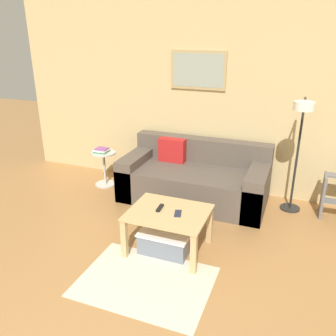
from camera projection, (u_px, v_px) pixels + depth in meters
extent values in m
cube|color=tan|center=(205.00, 97.00, 4.76)|extent=(5.60, 0.06, 2.55)
cube|color=tan|center=(198.00, 70.00, 4.62)|extent=(0.75, 0.02, 0.49)
cube|color=#939E8E|center=(198.00, 70.00, 4.61)|extent=(0.68, 0.01, 0.42)
cube|color=beige|center=(145.00, 281.00, 3.21)|extent=(1.18, 0.87, 0.01)
cube|color=brown|center=(194.00, 185.00, 4.68)|extent=(1.87, 0.91, 0.43)
cube|color=brown|center=(202.00, 150.00, 4.85)|extent=(1.87, 0.20, 0.32)
cube|color=brown|center=(138.00, 172.00, 4.93)|extent=(0.24, 0.91, 0.55)
cube|color=brown|center=(257.00, 190.00, 4.38)|extent=(0.24, 0.91, 0.55)
cube|color=red|center=(172.00, 150.00, 4.83)|extent=(0.36, 0.14, 0.32)
cube|color=tan|center=(168.00, 212.00, 3.54)|extent=(0.79, 0.64, 0.02)
cube|color=tan|center=(124.00, 239.00, 3.49)|extent=(0.06, 0.06, 0.41)
cube|color=tan|center=(194.00, 254.00, 3.25)|extent=(0.06, 0.06, 0.41)
cube|color=tan|center=(148.00, 213.00, 3.98)|extent=(0.06, 0.06, 0.41)
cube|color=tan|center=(210.00, 225.00, 3.74)|extent=(0.06, 0.06, 0.41)
cube|color=slate|center=(166.00, 241.00, 3.64)|extent=(0.49, 0.38, 0.21)
cube|color=silver|center=(166.00, 231.00, 3.60)|extent=(0.52, 0.41, 0.02)
cylinder|color=black|center=(290.00, 208.00, 4.51)|extent=(0.24, 0.24, 0.02)
cylinder|color=black|center=(297.00, 156.00, 4.25)|extent=(0.03, 0.03, 1.39)
cylinder|color=black|center=(305.00, 100.00, 3.85)|extent=(0.02, 0.33, 0.02)
cylinder|color=white|center=(304.00, 106.00, 3.72)|extent=(0.22, 0.22, 0.09)
cylinder|color=silver|center=(106.00, 184.00, 5.21)|extent=(0.29, 0.29, 0.01)
cylinder|color=silver|center=(104.00, 169.00, 5.12)|extent=(0.04, 0.04, 0.46)
cylinder|color=silver|center=(103.00, 153.00, 5.03)|extent=(0.35, 0.35, 0.02)
cube|color=#387F4C|center=(102.00, 151.00, 5.03)|extent=(0.20, 0.19, 0.02)
cube|color=silver|center=(101.00, 150.00, 5.02)|extent=(0.20, 0.16, 0.02)
cube|color=#8C4C93|center=(102.00, 149.00, 5.02)|extent=(0.17, 0.15, 0.02)
cube|color=black|center=(160.00, 208.00, 3.59)|extent=(0.05, 0.15, 0.02)
cube|color=#1E2338|center=(178.00, 213.00, 3.49)|extent=(0.10, 0.15, 0.01)
cube|color=slate|center=(323.00, 195.00, 4.28)|extent=(0.03, 0.29, 0.52)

